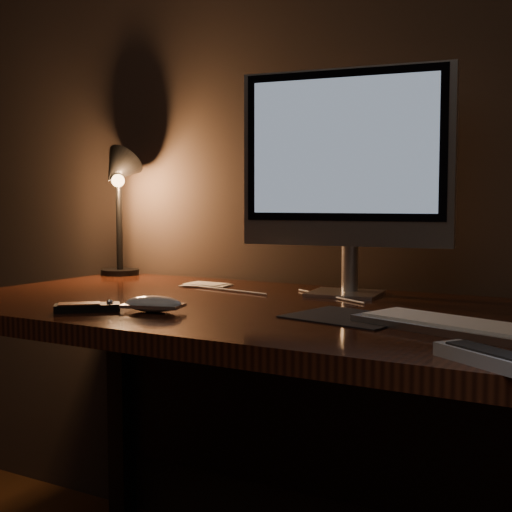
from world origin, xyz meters
The scene contains 10 objects.
desk centered at (0.00, 1.93, 0.62)m, with size 1.60×0.75×0.75m.
monitor centered at (0.02, 2.09, 1.06)m, with size 0.50×0.17×0.52m.
keyboard centered at (0.42, 1.75, 0.76)m, with size 0.47×0.13×0.02m, color silver.
mousepad centered at (0.15, 1.79, 0.75)m, with size 0.22×0.17×0.00m, color black.
mouse centered at (-0.21, 1.66, 0.76)m, with size 0.12×0.06×0.02m, color white.
media_remote centered at (-0.33, 1.60, 0.76)m, with size 0.13×0.12×0.02m.
tv_remote centered at (0.48, 1.52, 0.76)m, with size 0.19×0.15×0.03m.
papers centered at (-0.36, 2.07, 0.75)m, with size 0.12×0.08×0.01m, color white.
desk_lamp centered at (-0.71, 2.14, 1.01)m, with size 0.17×0.19×0.38m.
cable centered at (-0.13, 2.02, 0.75)m, with size 0.00×0.00×0.54m, color white.
Camera 1 is at (0.67, 0.55, 0.97)m, focal length 50.00 mm.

